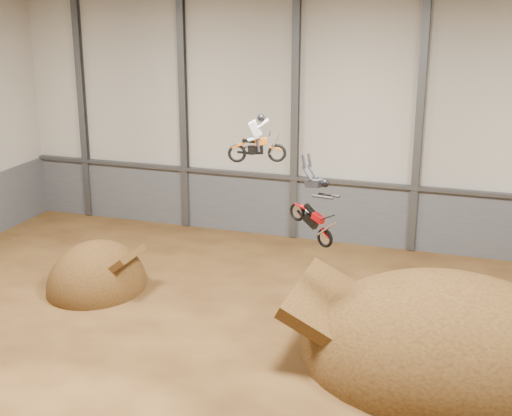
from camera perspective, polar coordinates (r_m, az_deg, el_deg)
The scene contains 12 objects.
floor at distance 27.24m, azimuth 1.32°, elevation -12.97°, with size 40.00×40.00×0.00m, color #462B12.
back_wall at distance 38.76m, azimuth 8.02°, elevation 7.04°, with size 40.00×0.10×14.00m, color beige.
lower_band_back at distance 39.90m, azimuth 7.69°, elevation -0.43°, with size 39.80×0.18×3.50m, color #54565C.
steel_rail at distance 39.26m, azimuth 7.75°, elevation 2.02°, with size 39.80×0.35×0.20m, color #47494F.
steel_column_0 at distance 44.66m, azimuth -13.74°, elevation 8.03°, with size 0.40×0.36×13.90m, color #47494F.
steel_column_1 at distance 41.53m, azimuth -5.83°, elevation 7.78°, with size 0.40×0.36×13.90m, color #47494F.
steel_column_2 at distance 39.30m, azimuth 3.15°, elevation 7.31°, with size 0.40×0.36×13.90m, color #47494F.
steel_column_3 at distance 38.11m, azimuth 12.92°, elevation 6.61°, with size 0.40×0.36×13.90m, color #47494F.
takeoff_ramp at distance 35.07m, azimuth -12.56°, elevation -6.25°, with size 4.57×5.27×4.57m, color #38220E.
landing_ramp at distance 28.95m, azimuth 14.87°, elevation -11.66°, with size 11.24×9.94×6.49m, color #38220E.
fmx_rider_a at distance 28.04m, azimuth 0.10°, elevation 5.76°, with size 2.29×0.87×2.07m, color #D46313, non-canonical shape.
fmx_rider_b at distance 27.17m, azimuth 4.21°, elevation 0.76°, with size 3.12×0.89×2.67m, color #B30A0D, non-canonical shape.
Camera 1 is at (6.89, -22.56, 13.63)m, focal length 50.00 mm.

